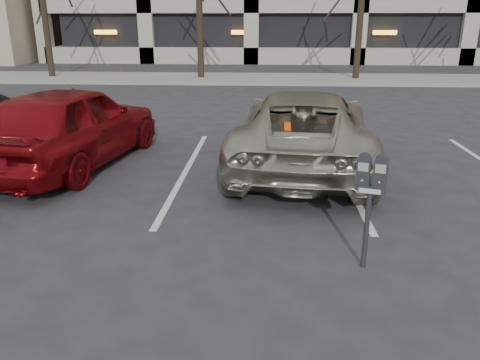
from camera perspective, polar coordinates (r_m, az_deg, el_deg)
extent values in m
plane|color=#28282B|center=(6.21, 2.76, -5.46)|extent=(140.00, 140.00, 0.00)
cube|color=gray|center=(21.81, 3.27, 12.23)|extent=(80.00, 4.00, 0.12)
cube|color=silver|center=(9.37, -23.70, 1.42)|extent=(0.10, 5.20, 0.00)
cube|color=silver|center=(8.48, -6.56, 1.22)|extent=(0.10, 5.20, 0.00)
cube|color=silver|center=(8.47, 12.46, 0.87)|extent=(0.10, 5.20, 0.00)
cylinder|color=black|center=(23.88, -22.48, 16.14)|extent=(0.28, 0.28, 4.00)
cylinder|color=black|center=(21.88, -4.88, 16.91)|extent=(0.28, 0.28, 3.70)
cylinder|color=black|center=(22.03, 14.28, 16.61)|extent=(0.28, 0.28, 3.82)
cylinder|color=black|center=(5.18, 15.16, -5.80)|extent=(0.06, 0.06, 0.90)
cube|color=black|center=(5.01, 15.61, -0.91)|extent=(0.32, 0.18, 0.06)
cube|color=silver|center=(4.97, 15.53, -1.32)|extent=(0.21, 0.07, 0.05)
cube|color=gray|center=(4.89, 14.79, 1.52)|extent=(0.10, 0.04, 0.09)
cube|color=gray|center=(4.88, 16.77, 1.29)|extent=(0.10, 0.04, 0.09)
imported|color=#B2AD97|center=(8.61, 7.76, 6.20)|extent=(2.78, 5.20, 1.39)
cube|color=#FF4705|center=(7.60, 5.80, 9.96)|extent=(0.10, 0.20, 0.01)
imported|color=maroon|center=(9.10, -19.93, 6.30)|extent=(2.45, 4.65, 1.51)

